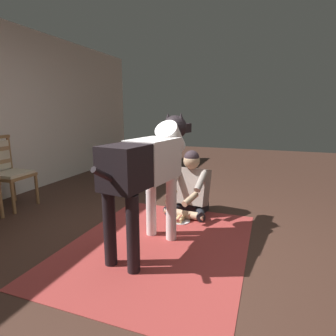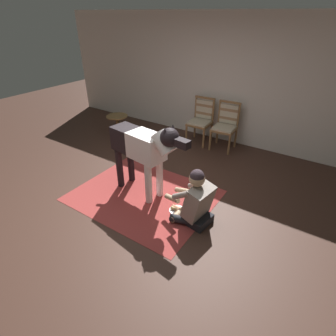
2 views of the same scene
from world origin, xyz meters
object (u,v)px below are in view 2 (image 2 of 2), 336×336
Objects in this scene: dining_chair_left_of_pair at (202,118)px; large_dog at (143,147)px; dining_chair_right_of_pair at (226,123)px; person_sitting_on_floor at (195,201)px; hot_dog_on_plate at (177,209)px; round_side_table at (118,124)px.

dining_chair_left_of_pair is 2.34m from large_dog.
dining_chair_right_of_pair is 2.53m from person_sitting_on_floor.
large_dog is 1.04m from hot_dog_on_plate.
dining_chair_left_of_pair is at bearing 115.86° from person_sitting_on_floor.
hot_dog_on_plate is 0.45× the size of round_side_table.
hot_dog_on_plate is (-0.31, 0.05, -0.31)m from person_sitting_on_floor.
large_dog is (-0.36, -2.31, 0.28)m from dining_chair_right_of_pair.
dining_chair_right_of_pair is 0.62× the size of large_dog.
round_side_table is (-1.68, -0.88, -0.22)m from dining_chair_left_of_pair.
hot_dog_on_plate is 2.99m from round_side_table.
large_dog reaches higher than hot_dog_on_plate.
person_sitting_on_floor is 1.10m from large_dog.
large_dog is at bearing 171.76° from person_sitting_on_floor.
dining_chair_left_of_pair is 2.73m from person_sitting_on_floor.
dining_chair_right_of_pair is 2.35m from large_dog.
dining_chair_right_of_pair is 1.84× the size of round_side_table.
hot_dog_on_plate is at bearing -8.24° from large_dog.
large_dog is (0.21, -2.31, 0.28)m from dining_chair_left_of_pair.
dining_chair_left_of_pair is 0.62× the size of large_dog.
hot_dog_on_plate is (0.30, -2.40, -0.52)m from dining_chair_right_of_pair.
large_dog is 6.67× the size of hot_dog_on_plate.
person_sitting_on_floor is 1.55× the size of round_side_table.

